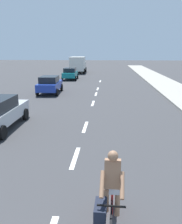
% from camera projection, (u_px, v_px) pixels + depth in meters
% --- Properties ---
extents(ground_plane, '(160.00, 160.00, 0.00)m').
position_uv_depth(ground_plane, '(96.00, 94.00, 20.80)').
color(ground_plane, '#38383A').
extents(sidewalk_strip, '(3.60, 80.00, 0.14)m').
position_uv_depth(sidewalk_strip, '(177.00, 91.00, 22.13)').
color(sidewalk_strip, '#9E998E').
rests_on(sidewalk_strip, ground).
extents(lane_stripe_2, '(0.16, 1.80, 0.01)m').
position_uv_depth(lane_stripe_2, '(75.00, 158.00, 8.48)').
color(lane_stripe_2, white).
rests_on(lane_stripe_2, ground).
extents(lane_stripe_3, '(0.16, 1.80, 0.01)m').
position_uv_depth(lane_stripe_3, '(85.00, 127.00, 11.91)').
color(lane_stripe_3, white).
rests_on(lane_stripe_3, ground).
extents(lane_stripe_4, '(0.16, 1.80, 0.01)m').
position_uv_depth(lane_stripe_4, '(93.00, 103.00, 17.26)').
color(lane_stripe_4, white).
rests_on(lane_stripe_4, ground).
extents(lane_stripe_5, '(0.16, 1.80, 0.01)m').
position_uv_depth(lane_stripe_5, '(96.00, 94.00, 21.02)').
color(lane_stripe_5, white).
rests_on(lane_stripe_5, ground).
extents(lane_stripe_6, '(0.16, 1.80, 0.01)m').
position_uv_depth(lane_stripe_6, '(98.00, 89.00, 23.87)').
color(lane_stripe_6, white).
rests_on(lane_stripe_6, ground).
extents(lane_stripe_7, '(0.16, 1.80, 0.01)m').
position_uv_depth(lane_stripe_7, '(100.00, 81.00, 29.91)').
color(lane_stripe_7, white).
rests_on(lane_stripe_7, ground).
extents(cyclist, '(0.62, 1.71, 1.82)m').
position_uv_depth(cyclist, '(110.00, 195.00, 4.88)').
color(cyclist, black).
rests_on(cyclist, ground).
extents(parked_car_blue, '(2.07, 4.16, 1.57)m').
position_uv_depth(parked_car_blue, '(50.00, 84.00, 21.24)').
color(parked_car_blue, '#1E389E').
rests_on(parked_car_blue, ground).
extents(parked_car_teal, '(2.02, 4.14, 1.57)m').
position_uv_depth(parked_car_teal, '(70.00, 73.00, 31.49)').
color(parked_car_teal, '#14727A').
rests_on(parked_car_teal, ground).
extents(delivery_truck, '(2.85, 6.32, 2.80)m').
position_uv_depth(delivery_truck, '(78.00, 64.00, 40.76)').
color(delivery_truck, beige).
rests_on(delivery_truck, ground).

